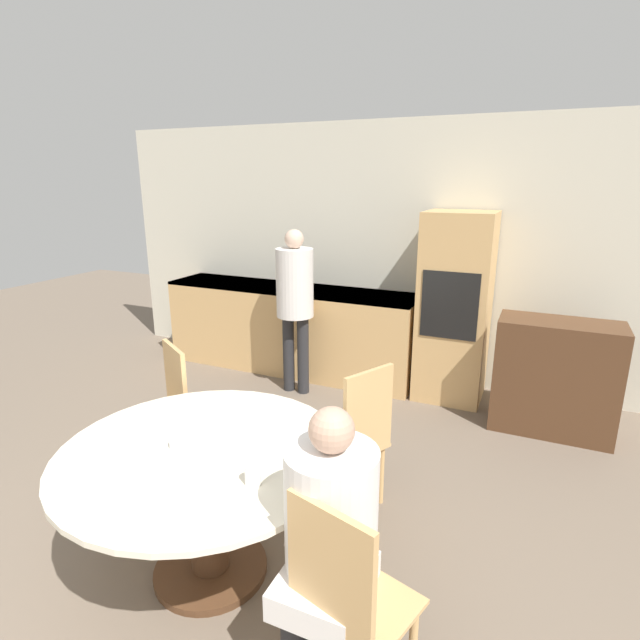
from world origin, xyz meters
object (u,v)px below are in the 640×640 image
(sideboard, at_px, (555,377))
(dining_table, at_px, (205,486))
(person_seated, at_px, (328,533))
(oven_unit, at_px, (455,308))
(cup, at_px, (253,475))
(chair_near_right, at_px, (344,599))
(chair_far_right, at_px, (358,433))
(person_standing, at_px, (295,294))
(bowl_near, at_px, (186,442))
(chair_far_left, at_px, (166,410))

(sideboard, xyz_separation_m, dining_table, (-1.64, -2.48, 0.06))
(person_seated, bearing_deg, oven_unit, 91.13)
(person_seated, height_order, cup, person_seated)
(chair_near_right, xyz_separation_m, chair_far_right, (-0.39, 1.21, 0.00))
(oven_unit, distance_m, person_standing, 1.50)
(sideboard, xyz_separation_m, chair_near_right, (-0.72, -2.85, 0.06))
(cup, relative_size, bowl_near, 0.57)
(person_standing, distance_m, bowl_near, 2.39)
(bowl_near, bearing_deg, chair_far_right, 53.45)
(chair_near_right, xyz_separation_m, person_standing, (-1.58, 2.68, 0.45))
(chair_far_right, height_order, person_standing, person_standing)
(dining_table, distance_m, chair_far_right, 0.99)
(person_seated, xyz_separation_m, cup, (-0.41, 0.11, 0.08))
(chair_near_right, bearing_deg, chair_far_left, -13.50)
(sideboard, distance_m, bowl_near, 3.04)
(chair_near_right, relative_size, bowl_near, 5.97)
(person_seated, bearing_deg, sideboard, 72.99)
(sideboard, xyz_separation_m, bowl_near, (-1.74, -2.48, 0.29))
(person_standing, bearing_deg, bowl_near, -76.31)
(oven_unit, distance_m, cup, 3.01)
(chair_near_right, height_order, chair_far_left, same)
(sideboard, height_order, chair_far_right, chair_far_right)
(chair_far_right, height_order, cup, chair_far_right)
(person_seated, distance_m, bowl_near, 0.94)
(oven_unit, height_order, chair_far_left, oven_unit)
(chair_near_right, height_order, person_standing, person_standing)
(chair_far_right, distance_m, person_standing, 1.95)
(oven_unit, xyz_separation_m, cup, (-0.35, -2.98, -0.09))
(sideboard, relative_size, chair_far_left, 0.98)
(oven_unit, relative_size, cup, 18.88)
(chair_far_left, relative_size, cup, 10.39)
(person_seated, bearing_deg, chair_far_right, 104.19)
(chair_far_left, bearing_deg, person_standing, 117.92)
(oven_unit, bearing_deg, chair_near_right, -86.89)
(sideboard, distance_m, chair_far_right, 1.99)
(dining_table, relative_size, chair_far_right, 1.48)
(chair_near_right, relative_size, chair_far_left, 1.00)
(oven_unit, height_order, chair_near_right, oven_unit)
(chair_near_right, relative_size, person_standing, 0.61)
(oven_unit, bearing_deg, cup, -96.70)
(dining_table, distance_m, chair_far_left, 0.99)
(bowl_near, bearing_deg, chair_far_left, 138.42)
(sideboard, bearing_deg, chair_far_right, -124.15)
(cup, bearing_deg, chair_far_left, 147.31)
(chair_far_left, distance_m, person_seated, 1.81)
(chair_near_right, bearing_deg, cup, -6.57)
(chair_far_left, height_order, chair_far_right, same)
(chair_far_left, bearing_deg, oven_unit, 87.64)
(chair_near_right, bearing_deg, dining_table, -5.75)
(chair_near_right, distance_m, cup, 0.63)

